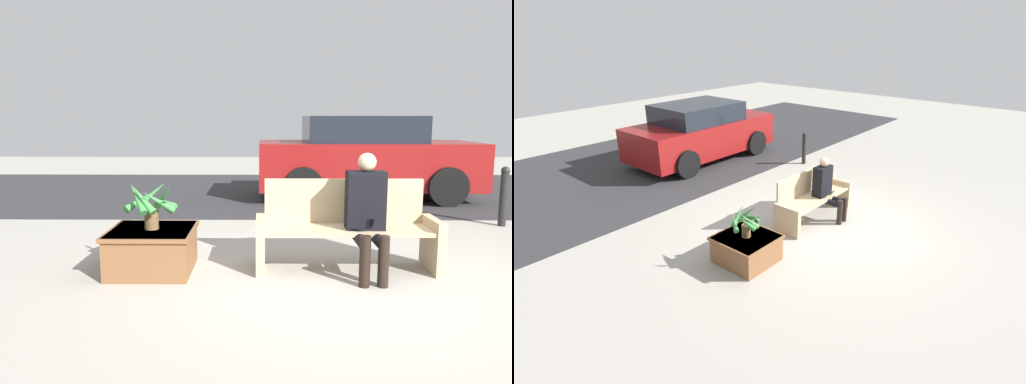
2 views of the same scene
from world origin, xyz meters
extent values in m
plane|color=#9E998E|center=(0.00, 0.00, 0.00)|extent=(30.00, 30.00, 0.00)
cube|color=#2D2D30|center=(0.00, 5.95, 0.00)|extent=(20.00, 6.00, 0.01)
cube|color=tan|center=(-0.77, 0.42, 0.27)|extent=(0.09, 0.56, 0.55)
cube|color=tan|center=(1.01, 0.42, 0.27)|extent=(0.09, 0.56, 0.55)
cube|color=tan|center=(0.12, 0.42, 0.43)|extent=(1.69, 0.52, 0.04)
cube|color=tan|center=(0.12, 0.69, 0.69)|extent=(1.69, 0.04, 0.48)
cube|color=black|center=(0.29, 0.38, 0.75)|extent=(0.39, 0.22, 0.59)
sphere|color=tan|center=(0.29, 0.36, 1.14)|extent=(0.19, 0.19, 0.19)
cylinder|color=black|center=(0.20, 0.14, 0.39)|extent=(0.11, 0.48, 0.11)
cylinder|color=black|center=(0.38, 0.14, 0.39)|extent=(0.11, 0.48, 0.11)
cylinder|color=black|center=(0.20, -0.09, 0.25)|extent=(0.10, 0.10, 0.49)
cylinder|color=black|center=(0.38, -0.09, 0.25)|extent=(0.10, 0.10, 0.49)
cube|color=black|center=(0.29, 0.15, 0.55)|extent=(0.07, 0.09, 0.12)
cube|color=brown|center=(-1.89, 0.38, 0.22)|extent=(0.82, 0.85, 0.44)
cube|color=brown|center=(-1.89, 0.38, 0.42)|extent=(0.87, 0.90, 0.04)
cylinder|color=brown|center=(-1.89, 0.38, 0.55)|extent=(0.14, 0.14, 0.21)
cone|color=#387F3D|center=(-1.71, 0.35, 0.72)|extent=(0.13, 0.40, 0.21)
cone|color=#387F3D|center=(-1.78, 0.47, 0.77)|extent=(0.28, 0.32, 0.31)
cone|color=#387F3D|center=(-1.91, 0.52, 0.78)|extent=(0.35, 0.14, 0.32)
cone|color=#387F3D|center=(-2.03, 0.48, 0.72)|extent=(0.30, 0.36, 0.21)
cone|color=#387F3D|center=(-2.01, 0.28, 0.77)|extent=(0.28, 0.33, 0.31)
cone|color=#387F3D|center=(-1.95, 0.25, 0.78)|extent=(0.34, 0.22, 0.33)
cone|color=#387F3D|center=(-1.79, 0.25, 0.75)|extent=(0.34, 0.29, 0.28)
cube|color=maroon|center=(1.26, 5.04, 0.67)|extent=(4.12, 1.80, 0.87)
cube|color=black|center=(1.15, 5.04, 1.35)|extent=(2.14, 1.66, 0.49)
cylinder|color=black|center=(2.54, 4.14, 0.35)|extent=(0.71, 0.18, 0.71)
cylinder|color=black|center=(2.54, 5.94, 0.35)|extent=(0.71, 0.18, 0.71)
cylinder|color=black|center=(-0.02, 4.14, 0.35)|extent=(0.71, 0.18, 0.71)
cylinder|color=black|center=(-0.02, 5.94, 0.35)|extent=(0.71, 0.18, 0.71)
cylinder|color=black|center=(2.75, 2.57, 0.39)|extent=(0.11, 0.11, 0.78)
sphere|color=black|center=(2.75, 2.57, 0.81)|extent=(0.12, 0.12, 0.12)
camera|label=1|loc=(-0.77, -4.61, 1.59)|focal=35.00mm
camera|label=2|loc=(-5.91, -3.49, 3.52)|focal=28.00mm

